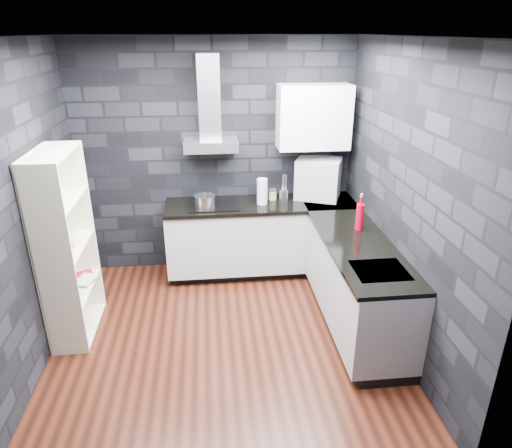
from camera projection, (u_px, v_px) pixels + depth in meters
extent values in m
plane|color=#3F190F|center=(225.00, 339.00, 4.39)|extent=(3.20, 3.20, 0.00)
plane|color=white|center=(215.00, 36.00, 3.33)|extent=(3.20, 3.20, 0.00)
cube|color=black|center=(216.00, 159.00, 5.35)|extent=(3.20, 0.05, 2.70)
cube|color=black|center=(232.00, 320.00, 2.37)|extent=(3.20, 0.05, 2.70)
cube|color=black|center=(20.00, 216.00, 3.70)|extent=(0.05, 3.20, 2.70)
cube|color=black|center=(405.00, 201.00, 4.02)|extent=(0.05, 3.20, 2.70)
cube|color=black|center=(260.00, 266.00, 5.65)|extent=(2.18, 0.50, 0.10)
cube|color=black|center=(357.00, 320.00, 4.59)|extent=(0.50, 1.78, 0.10)
cube|color=#B5B5B9|center=(261.00, 236.00, 5.44)|extent=(2.20, 0.60, 0.76)
cube|color=#B5B5B9|center=(357.00, 283.00, 4.42)|extent=(0.60, 1.80, 0.76)
cube|color=black|center=(261.00, 205.00, 5.27)|extent=(2.20, 0.62, 0.04)
cube|color=black|center=(360.00, 246.00, 4.26)|extent=(0.62, 1.80, 0.04)
cube|color=black|center=(328.00, 202.00, 5.36)|extent=(0.62, 0.62, 0.04)
cube|color=silver|center=(211.00, 145.00, 5.08)|extent=(0.60, 0.34, 0.12)
cube|color=silver|center=(209.00, 97.00, 4.94)|extent=(0.24, 0.20, 0.90)
cube|color=white|center=(314.00, 117.00, 5.07)|extent=(0.80, 0.35, 0.70)
cube|color=black|center=(213.00, 204.00, 5.22)|extent=(0.58, 0.50, 0.01)
cube|color=silver|center=(380.00, 271.00, 3.80)|extent=(0.44, 0.40, 0.01)
cylinder|color=silver|center=(205.00, 202.00, 5.07)|extent=(0.27, 0.27, 0.13)
cylinder|color=silver|center=(262.00, 191.00, 5.19)|extent=(0.13, 0.13, 0.30)
cylinder|color=tan|center=(272.00, 195.00, 5.36)|extent=(0.10, 0.10, 0.11)
cylinder|color=silver|center=(284.00, 195.00, 5.32)|extent=(0.13, 0.13, 0.13)
cube|color=#A0A4A8|center=(318.00, 179.00, 5.36)|extent=(0.61, 0.55, 0.49)
cylinder|color=#9D0019|center=(360.00, 217.00, 4.52)|extent=(0.08, 0.08, 0.27)
cube|color=silver|center=(66.00, 247.00, 4.19)|extent=(0.49, 0.85, 1.80)
imported|color=silver|center=(62.00, 250.00, 4.07)|extent=(0.25, 0.25, 0.06)
imported|color=maroon|center=(76.00, 269.00, 4.49)|extent=(0.15, 0.09, 0.21)
imported|color=#B2B2B2|center=(76.00, 270.00, 4.44)|extent=(0.16, 0.07, 0.23)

